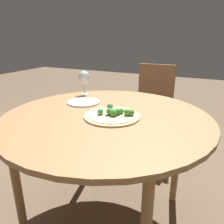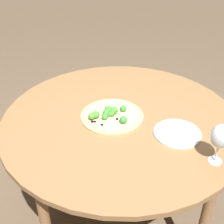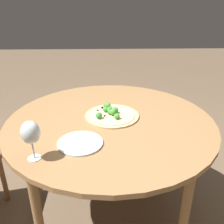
% 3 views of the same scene
% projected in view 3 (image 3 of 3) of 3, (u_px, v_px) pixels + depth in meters
% --- Properties ---
extents(ground_plane, '(12.00, 12.00, 0.00)m').
position_uv_depth(ground_plane, '(110.00, 214.00, 1.84)').
color(ground_plane, brown).
extents(dining_table, '(1.25, 1.25, 0.78)m').
position_uv_depth(dining_table, '(110.00, 130.00, 1.53)').
color(dining_table, olive).
rests_on(dining_table, ground_plane).
extents(pizza, '(0.33, 0.33, 0.06)m').
position_uv_depth(pizza, '(111.00, 114.00, 1.54)').
color(pizza, tan).
rests_on(pizza, dining_table).
extents(wine_glass, '(0.09, 0.09, 0.19)m').
position_uv_depth(wine_glass, '(30.00, 133.00, 1.09)').
color(wine_glass, silver).
rests_on(wine_glass, dining_table).
extents(plate_near, '(0.23, 0.23, 0.01)m').
position_uv_depth(plate_near, '(80.00, 143.00, 1.26)').
color(plate_near, silver).
rests_on(plate_near, dining_table).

